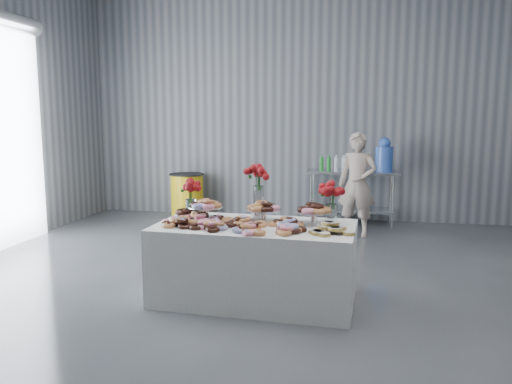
% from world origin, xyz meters
% --- Properties ---
extents(ground, '(9.00, 9.00, 0.00)m').
position_xyz_m(ground, '(0.00, 0.00, 0.00)').
color(ground, '#393C41').
rests_on(ground, ground).
extents(room_walls, '(8.04, 9.04, 4.02)m').
position_xyz_m(room_walls, '(-0.27, 0.07, 2.64)').
color(room_walls, slate).
rests_on(room_walls, ground).
extents(display_table, '(1.94, 1.07, 0.75)m').
position_xyz_m(display_table, '(-0.19, 0.36, 0.38)').
color(display_table, white).
rests_on(display_table, ground).
extents(prep_table, '(1.50, 0.60, 0.90)m').
position_xyz_m(prep_table, '(0.67, 4.10, 0.62)').
color(prep_table, silver).
rests_on(prep_table, ground).
extents(donut_mounds, '(1.83, 0.87, 0.09)m').
position_xyz_m(donut_mounds, '(-0.19, 0.31, 0.80)').
color(donut_mounds, '#D9834F').
rests_on(donut_mounds, display_table).
extents(cake_stand_left, '(0.36, 0.36, 0.17)m').
position_xyz_m(cake_stand_left, '(-0.74, 0.53, 0.89)').
color(cake_stand_left, silver).
rests_on(cake_stand_left, display_table).
extents(cake_stand_mid, '(0.36, 0.36, 0.17)m').
position_xyz_m(cake_stand_mid, '(-0.14, 0.51, 0.89)').
color(cake_stand_mid, silver).
rests_on(cake_stand_mid, display_table).
extents(cake_stand_right, '(0.36, 0.36, 0.17)m').
position_xyz_m(cake_stand_right, '(0.36, 0.49, 0.89)').
color(cake_stand_right, silver).
rests_on(cake_stand_right, display_table).
extents(danish_pile, '(0.48, 0.48, 0.11)m').
position_xyz_m(danish_pile, '(0.55, 0.19, 0.81)').
color(danish_pile, white).
rests_on(danish_pile, display_table).
extents(bouquet_left, '(0.26, 0.26, 0.42)m').
position_xyz_m(bouquet_left, '(-0.93, 0.64, 1.05)').
color(bouquet_left, white).
rests_on(bouquet_left, display_table).
extents(bouquet_right, '(0.26, 0.26, 0.42)m').
position_xyz_m(bouquet_right, '(0.52, 0.64, 1.05)').
color(bouquet_right, white).
rests_on(bouquet_right, display_table).
extents(bouquet_center, '(0.26, 0.26, 0.57)m').
position_xyz_m(bouquet_center, '(-0.23, 0.72, 1.13)').
color(bouquet_center, silver).
rests_on(bouquet_center, display_table).
extents(water_jug, '(0.28, 0.28, 0.55)m').
position_xyz_m(water_jug, '(1.17, 4.10, 1.15)').
color(water_jug, '#416DDF').
rests_on(water_jug, prep_table).
extents(drink_bottles, '(0.54, 0.08, 0.27)m').
position_xyz_m(drink_bottles, '(0.35, 4.00, 1.04)').
color(drink_bottles, '#268C33').
rests_on(drink_bottles, prep_table).
extents(person, '(0.63, 0.48, 1.56)m').
position_xyz_m(person, '(0.76, 3.30, 0.78)').
color(person, '#CC8C93').
rests_on(person, ground).
extents(trash_barrel, '(0.61, 0.61, 0.78)m').
position_xyz_m(trash_barrel, '(-2.20, 4.10, 0.39)').
color(trash_barrel, yellow).
rests_on(trash_barrel, ground).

